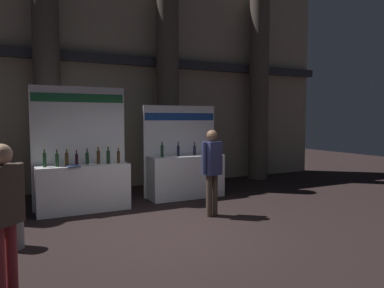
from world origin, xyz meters
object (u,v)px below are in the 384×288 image
at_px(exhibitor_booth_0, 83,181).
at_px(visitor_3, 212,165).
at_px(visitor_1, 3,208).
at_px(trash_bin, 12,227).
at_px(exhibitor_booth_1, 185,173).

distance_m(exhibitor_booth_0, visitor_3, 2.73).
bearing_deg(visitor_1, trash_bin, -135.73).
xyz_separation_m(trash_bin, visitor_3, (3.53, 0.24, 0.69)).
relative_size(exhibitor_booth_0, exhibitor_booth_1, 1.16).
bearing_deg(exhibitor_booth_0, visitor_3, -35.46).
relative_size(exhibitor_booth_1, visitor_3, 1.32).
height_order(exhibitor_booth_0, visitor_1, exhibitor_booth_0).
height_order(exhibitor_booth_1, trash_bin, exhibitor_booth_1).
distance_m(exhibitor_booth_0, trash_bin, 2.26).
bearing_deg(visitor_3, exhibitor_booth_1, 66.84).
height_order(trash_bin, visitor_3, visitor_3).
bearing_deg(trash_bin, exhibitor_booth_1, 27.86).
height_order(exhibitor_booth_0, trash_bin, exhibitor_booth_0).
bearing_deg(visitor_1, exhibitor_booth_1, 179.36).
xyz_separation_m(exhibitor_booth_0, trash_bin, (-1.33, -1.80, -0.30)).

